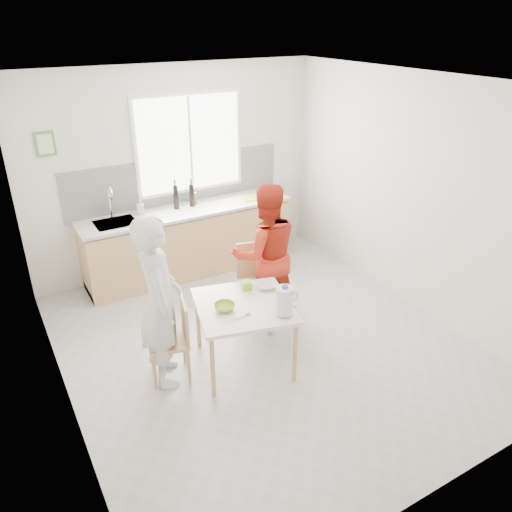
# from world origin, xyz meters

# --- Properties ---
(ground) EXTENTS (4.50, 4.50, 0.00)m
(ground) POSITION_xyz_m (0.00, 0.00, 0.00)
(ground) COLOR #B7B7B2
(ground) RESTS_ON ground
(room_shell) EXTENTS (4.50, 4.50, 4.50)m
(room_shell) POSITION_xyz_m (0.00, 0.00, 1.64)
(room_shell) COLOR silver
(room_shell) RESTS_ON ground
(window) EXTENTS (1.50, 0.06, 1.30)m
(window) POSITION_xyz_m (0.20, 2.23, 1.70)
(window) COLOR white
(window) RESTS_ON room_shell
(backsplash) EXTENTS (3.00, 0.02, 0.65)m
(backsplash) POSITION_xyz_m (0.00, 2.24, 1.23)
(backsplash) COLOR white
(backsplash) RESTS_ON room_shell
(picture_frame) EXTENTS (0.22, 0.03, 0.28)m
(picture_frame) POSITION_xyz_m (-1.55, 2.23, 1.90)
(picture_frame) COLOR #429345
(picture_frame) RESTS_ON room_shell
(kitchen_counter) EXTENTS (2.84, 0.64, 1.37)m
(kitchen_counter) POSITION_xyz_m (-0.00, 1.95, 0.42)
(kitchen_counter) COLOR tan
(kitchen_counter) RESTS_ON ground
(dining_table) EXTENTS (1.10, 1.10, 0.70)m
(dining_table) POSITION_xyz_m (-0.33, -0.19, 0.62)
(dining_table) COLOR white
(dining_table) RESTS_ON ground
(chair_left) EXTENTS (0.46, 0.46, 0.82)m
(chair_left) POSITION_xyz_m (-1.00, -0.02, 0.45)
(chair_left) COLOR tan
(chair_left) RESTS_ON ground
(chair_far) EXTENTS (0.51, 0.51, 0.90)m
(chair_far) POSITION_xyz_m (0.21, 0.52, 0.50)
(chair_far) COLOR tan
(chair_far) RESTS_ON ground
(person_white) EXTENTS (0.55, 0.70, 1.70)m
(person_white) POSITION_xyz_m (-1.10, 0.01, 0.85)
(person_white) COLOR silver
(person_white) RESTS_ON ground
(person_red) EXTENTS (0.93, 0.80, 1.64)m
(person_red) POSITION_xyz_m (0.29, 0.44, 0.82)
(person_red) COLOR red
(person_red) RESTS_ON ground
(bowl_green) EXTENTS (0.24, 0.24, 0.06)m
(bowl_green) POSITION_xyz_m (-0.54, -0.19, 0.73)
(bowl_green) COLOR #9AC02C
(bowl_green) RESTS_ON dining_table
(bowl_white) EXTENTS (0.26, 0.26, 0.05)m
(bowl_white) POSITION_xyz_m (0.02, -0.02, 0.72)
(bowl_white) COLOR white
(bowl_white) RESTS_ON dining_table
(milk_jug) EXTENTS (0.23, 0.16, 0.29)m
(milk_jug) POSITION_xyz_m (-0.09, -0.54, 0.85)
(milk_jug) COLOR white
(milk_jug) RESTS_ON dining_table
(green_box) EXTENTS (0.12, 0.12, 0.09)m
(green_box) POSITION_xyz_m (-0.16, 0.06, 0.74)
(green_box) COLOR #89C72E
(green_box) RESTS_ON dining_table
(spoon) EXTENTS (0.16, 0.03, 0.01)m
(spoon) POSITION_xyz_m (-0.46, -0.38, 0.71)
(spoon) COLOR #A5A5AA
(spoon) RESTS_ON dining_table
(cutting_board) EXTENTS (0.39, 0.31, 0.01)m
(cutting_board) POSITION_xyz_m (0.98, 1.88, 0.93)
(cutting_board) COLOR #A1CC2F
(cutting_board) RESTS_ON kitchen_counter
(wine_bottle_a) EXTENTS (0.07, 0.07, 0.32)m
(wine_bottle_a) POSITION_xyz_m (-0.11, 2.03, 1.08)
(wine_bottle_a) COLOR black
(wine_bottle_a) RESTS_ON kitchen_counter
(wine_bottle_b) EXTENTS (0.07, 0.07, 0.30)m
(wine_bottle_b) POSITION_xyz_m (0.10, 2.02, 1.07)
(wine_bottle_b) COLOR black
(wine_bottle_b) RESTS_ON kitchen_counter
(jar_amber) EXTENTS (0.06, 0.06, 0.16)m
(jar_amber) POSITION_xyz_m (0.16, 2.07, 1.00)
(jar_amber) COLOR brown
(jar_amber) RESTS_ON kitchen_counter
(soap_bottle) EXTENTS (0.10, 0.11, 0.19)m
(soap_bottle) POSITION_xyz_m (-0.58, 2.09, 1.01)
(soap_bottle) COLOR #999999
(soap_bottle) RESTS_ON kitchen_counter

